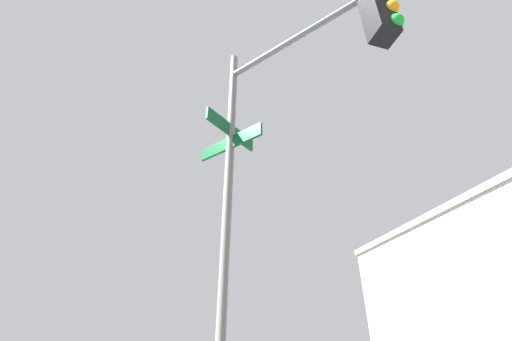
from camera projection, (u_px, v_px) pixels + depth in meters
name	position (u px, v px, depth m)	size (l,w,h in m)	color
traffic_signal_near	(293.00, 117.00, 4.12)	(2.51, 1.96, 5.98)	slate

